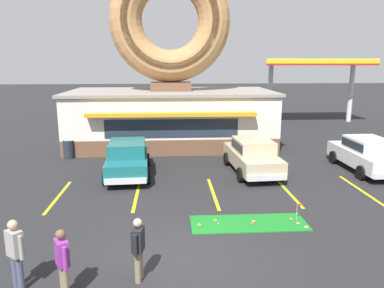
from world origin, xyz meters
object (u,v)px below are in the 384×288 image
Objects in this scene: pedestrian_blue_sweater_man at (15,251)px; pedestrian_leather_jacket_man at (63,261)px; car_white at (366,153)px; trash_bin at (69,149)px; car_champagne at (252,154)px; pedestrian_hooded_kid at (138,247)px; golf_ball at (219,223)px; putting_flag_pin at (298,208)px; car_teal at (128,157)px.

pedestrian_blue_sweater_man reaches higher than pedestrian_leather_jacket_man.
car_white is at bearing 34.22° from pedestrian_blue_sweater_man.
car_white is 4.70× the size of trash_bin.
car_champagne is 11.02m from pedestrian_leather_jacket_man.
car_champagne is 4.78× the size of trash_bin.
pedestrian_hooded_kid is at bearing -118.34° from car_champagne.
car_champagne reaches higher than golf_ball.
putting_flag_pin is 7.47m from pedestrian_leather_jacket_man.
pedestrian_leather_jacket_man reaches higher than car_white.
car_teal is 2.90× the size of pedestrian_leather_jacket_man.
car_white is 0.98× the size of car_champagne.
putting_flag_pin is at bearing -133.59° from car_white.
trash_bin is (-9.23, 3.24, -0.37)m from car_champagne.
car_teal reaches higher than trash_bin.
pedestrian_leather_jacket_man is (-11.60, -9.03, 0.01)m from car_white.
golf_ball is at bearing 42.12° from pedestrian_leather_jacket_man.
trash_bin is (-3.49, 3.31, -0.37)m from car_teal.
pedestrian_leather_jacket_man is 12.73m from trash_bin.
pedestrian_blue_sweater_man is 1.08× the size of pedestrian_hooded_kid.
car_teal is 2.98× the size of pedestrian_hooded_kid.
golf_ball is 6.13m from car_champagne.
pedestrian_blue_sweater_man is at bearing -100.37° from car_teal.
putting_flag_pin is at bearing 29.45° from pedestrian_leather_jacket_man.
pedestrian_leather_jacket_man is at bearing -92.89° from car_teal.
pedestrian_hooded_kid is 1.68m from pedestrian_leather_jacket_man.
car_white is at bearing -0.91° from car_champagne.
car_teal is 8.56m from pedestrian_hooded_kid.
car_white is (5.11, 5.37, 0.43)m from putting_flag_pin.
putting_flag_pin is 7.43m from car_white.
car_white is at bearing -12.81° from trash_bin.
car_white is 15.39m from pedestrian_blue_sweater_man.
putting_flag_pin is at bearing 3.54° from golf_ball.
trash_bin is (-4.61, 11.80, -0.36)m from pedestrian_hooded_kid.
car_champagne reaches higher than pedestrian_hooded_kid.
pedestrian_blue_sweater_man is at bearing -129.95° from car_champagne.
pedestrian_blue_sweater_man is (-5.00, -3.13, 0.89)m from golf_ball.
pedestrian_blue_sweater_man reaches higher than car_white.
pedestrian_hooded_kid is at bearing 19.65° from pedestrian_leather_jacket_man.
pedestrian_blue_sweater_man reaches higher than pedestrian_hooded_kid.
pedestrian_blue_sweater_man is at bearing 161.58° from pedestrian_leather_jacket_man.
trash_bin reaches higher than golf_ball.
car_teal is 8.81m from pedestrian_blue_sweater_man.
golf_ball is at bearing 32.00° from pedestrian_blue_sweater_man.
golf_ball is at bearing 52.03° from pedestrian_hooded_kid.
golf_ball is at bearing -144.41° from car_white.
trash_bin is at bearing 137.60° from putting_flag_pin.
putting_flag_pin is 8.10m from car_teal.
putting_flag_pin is 5.48m from car_champagne.
car_champagne is at bearing 93.11° from putting_flag_pin.
pedestrian_hooded_kid reaches higher than trash_bin.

